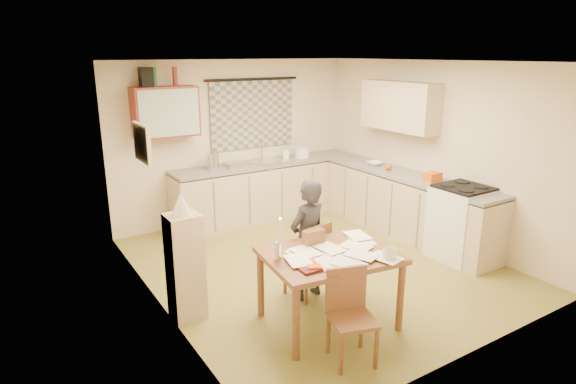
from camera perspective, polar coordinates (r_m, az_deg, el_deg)
floor at (r=6.20m, az=3.48°, el=-8.69°), size 4.00×4.50×0.02m
ceiling at (r=5.63m, az=3.94°, el=15.28°), size 4.00×4.50×0.02m
wall_back at (r=7.69m, az=-6.28°, el=6.02°), size 4.00×0.02×2.50m
wall_front at (r=4.25m, az=21.91°, el=-3.52°), size 4.00×0.02×2.50m
wall_left at (r=4.92m, az=-15.65°, el=-0.32°), size 0.02×4.50×2.50m
wall_right at (r=7.13m, az=16.94°, el=4.61°), size 0.02×4.50×2.50m
window_blind at (r=7.73m, az=-4.22°, el=9.13°), size 1.45×0.03×1.05m
curtain_rod at (r=7.66m, az=-4.23°, el=13.20°), size 1.60×0.04×0.04m
wall_cabinet at (r=7.01m, az=-14.31°, el=9.19°), size 0.90×0.34×0.70m
wall_cabinet_glass at (r=6.85m, az=-13.86°, el=9.07°), size 0.84×0.02×0.64m
upper_cabinet_right at (r=7.28m, az=13.09°, el=9.91°), size 0.34×1.30×0.70m
framed_print at (r=5.20m, az=-16.91°, el=5.57°), size 0.04×0.50×0.40m
print_canvas at (r=5.21m, az=-16.65°, el=5.61°), size 0.01×0.42×0.32m
counter_back at (r=7.83m, az=-1.87°, el=0.29°), size 3.30×0.62×0.92m
counter_right at (r=7.21m, az=13.81°, el=-1.59°), size 0.62×2.95×0.92m
stove at (r=6.61m, az=19.75°, el=-3.42°), size 0.63×0.63×0.97m
sink at (r=7.70m, az=-2.16°, el=3.32°), size 0.67×0.61×0.10m
tap at (r=7.79m, az=-3.13°, el=4.81°), size 0.03×0.03×0.28m
dish_rack at (r=7.41m, az=-6.14°, el=3.28°), size 0.35×0.30×0.06m
kettle at (r=7.24m, az=-8.90°, el=3.59°), size 0.23×0.23×0.24m
mixing_bowl at (r=8.00m, az=1.69°, el=4.69°), size 0.29×0.29×0.16m
soap_bottle at (r=7.88m, az=-0.26°, el=4.68°), size 0.16×0.16×0.20m
bowl at (r=7.56m, az=10.26°, el=3.36°), size 0.29×0.29×0.06m
orange_bag at (r=6.78m, az=16.75°, el=1.72°), size 0.22×0.16×0.12m
fruit_orange at (r=7.28m, az=11.81°, el=2.94°), size 0.10×0.10×0.10m
speaker at (r=6.91m, az=-16.48°, el=12.94°), size 0.17×0.21×0.26m
bottle_green at (r=6.94m, az=-15.58°, el=13.02°), size 0.08×0.08×0.26m
bottle_brown at (r=7.03m, az=-13.25°, el=13.21°), size 0.09×0.09×0.26m
dining_table at (r=4.82m, az=4.85°, el=-11.26°), size 1.34×1.08×0.75m
chair_far at (r=5.38m, az=2.30°, el=-9.49°), size 0.45×0.45×0.86m
chair_near at (r=4.38m, az=7.49°, el=-16.31°), size 0.46×0.46×0.82m
person at (r=5.17m, az=2.34°, el=-5.71°), size 0.60×0.50×1.33m
shelf_stand at (r=4.94m, az=-12.09°, el=-8.68°), size 0.32×0.30×1.10m
lampshade at (r=4.70m, az=-12.56°, el=-1.37°), size 0.20×0.20×0.22m
letter_rack at (r=4.80m, az=3.05°, el=-5.41°), size 0.22×0.11×0.16m
mug at (r=4.58m, az=11.92°, el=-7.22°), size 0.14×0.14×0.11m
magazine at (r=4.29m, az=1.22°, el=-9.15°), size 0.21×0.27×0.02m
book at (r=4.41m, az=1.12°, el=-8.46°), size 0.27×0.30×0.02m
orange_box at (r=4.30m, az=3.16°, el=-8.98°), size 0.14×0.13×0.04m
eyeglasses at (r=4.46m, az=8.54°, el=-8.32°), size 0.14×0.10×0.02m
candle_holder at (r=4.45m, az=-1.20°, el=-7.05°), size 0.07×0.07×0.18m
candle at (r=4.39m, az=-0.93°, el=-4.59°), size 0.03×0.03×0.22m
candle_flame at (r=4.33m, az=-0.92°, el=-3.17°), size 0.02×0.02×0.02m
papers at (r=4.61m, az=5.77°, el=-7.32°), size 1.15×0.91×0.03m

